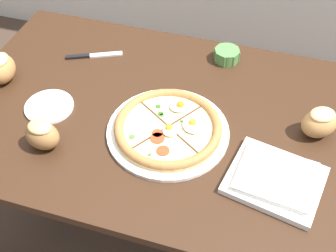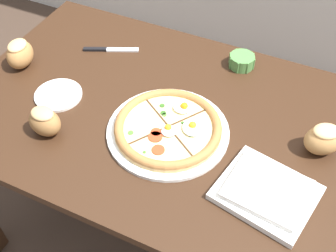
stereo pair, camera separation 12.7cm
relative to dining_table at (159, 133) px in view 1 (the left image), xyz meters
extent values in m
plane|color=#3D2D23|center=(0.00, 0.00, -0.64)|extent=(12.00, 12.00, 0.00)
cube|color=#331E11|center=(0.00, 0.00, 0.08)|extent=(1.33, 0.87, 0.03)
cube|color=#331E11|center=(-0.62, 0.38, -0.28)|extent=(0.06, 0.06, 0.71)
cube|color=#331E11|center=(0.62, 0.38, -0.28)|extent=(0.06, 0.06, 0.71)
cylinder|color=white|center=(0.05, -0.07, 0.10)|extent=(0.37, 0.37, 0.01)
cylinder|color=tan|center=(0.05, -0.07, 0.12)|extent=(0.33, 0.33, 0.01)
cylinder|color=beige|center=(0.05, -0.07, 0.12)|extent=(0.28, 0.28, 0.00)
torus|color=#A36B38|center=(0.05, -0.07, 0.13)|extent=(0.33, 0.33, 0.03)
cube|color=#472D19|center=(0.09, -0.01, 0.13)|extent=(0.08, 0.12, 0.00)
cube|color=#472D19|center=(0.00, -0.03, 0.13)|extent=(0.12, 0.08, 0.00)
cube|color=#472D19|center=(0.02, -0.13, 0.13)|extent=(0.08, 0.12, 0.00)
cube|color=#472D19|center=(0.11, -0.11, 0.13)|extent=(0.12, 0.08, 0.00)
cylinder|color=red|center=(0.07, -0.17, 0.13)|extent=(0.04, 0.04, 0.00)
cylinder|color=red|center=(0.04, -0.13, 0.13)|extent=(0.04, 0.04, 0.00)
cylinder|color=red|center=(0.12, -0.03, 0.13)|extent=(0.03, 0.03, 0.00)
cylinder|color=red|center=(0.03, -0.11, 0.13)|extent=(0.03, 0.03, 0.00)
ellipsoid|color=white|center=(0.06, 0.01, 0.13)|extent=(0.06, 0.06, 0.01)
sphere|color=orange|center=(0.07, 0.02, 0.14)|extent=(0.02, 0.02, 0.02)
ellipsoid|color=white|center=(0.13, -0.05, 0.13)|extent=(0.09, 0.09, 0.01)
sphere|color=#F4AD1E|center=(0.12, -0.05, 0.14)|extent=(0.02, 0.02, 0.02)
ellipsoid|color=white|center=(0.07, -0.09, 0.13)|extent=(0.07, 0.07, 0.01)
sphere|color=#F4AD1E|center=(0.06, -0.09, 0.14)|extent=(0.02, 0.02, 0.02)
cylinder|color=#477A2D|center=(0.02, -0.03, 0.13)|extent=(0.01, 0.01, 0.00)
cylinder|color=#2D5B1E|center=(0.02, -0.03, 0.13)|extent=(0.02, 0.02, 0.00)
cylinder|color=#477A2D|center=(-0.03, -0.14, 0.13)|extent=(0.02, 0.02, 0.00)
cylinder|color=#386B23|center=(0.04, -0.19, 0.13)|extent=(0.01, 0.01, 0.00)
cylinder|color=#2D5B1E|center=(0.09, -0.04, 0.13)|extent=(0.01, 0.01, 0.00)
cylinder|color=#2D5B1E|center=(0.00, 0.00, 0.13)|extent=(0.02, 0.02, 0.00)
cylinder|color=#386B23|center=(0.13, -0.08, 0.13)|extent=(0.01, 0.01, 0.00)
cylinder|color=#4C8442|center=(0.15, 0.33, 0.12)|extent=(0.09, 0.09, 0.05)
cylinder|color=gold|center=(0.15, 0.33, 0.13)|extent=(0.07, 0.07, 0.02)
cylinder|color=#4C8442|center=(0.20, 0.33, 0.12)|extent=(0.01, 0.01, 0.04)
cylinder|color=#4C8442|center=(0.19, 0.36, 0.12)|extent=(0.01, 0.01, 0.04)
cylinder|color=#4C8442|center=(0.15, 0.37, 0.12)|extent=(0.01, 0.01, 0.04)
cylinder|color=#4C8442|center=(0.12, 0.36, 0.12)|extent=(0.01, 0.01, 0.04)
cylinder|color=#4C8442|center=(0.11, 0.33, 0.12)|extent=(0.01, 0.01, 0.04)
cylinder|color=#4C8442|center=(0.12, 0.30, 0.12)|extent=(0.01, 0.01, 0.04)
cylinder|color=#4C8442|center=(0.15, 0.29, 0.12)|extent=(0.01, 0.01, 0.04)
cylinder|color=#4C8442|center=(0.19, 0.30, 0.12)|extent=(0.01, 0.01, 0.04)
cube|color=silver|center=(0.39, -0.17, 0.11)|extent=(0.29, 0.26, 0.02)
cube|color=silver|center=(0.39, -0.17, 0.13)|extent=(0.22, 0.20, 0.02)
ellipsoid|color=#A3703D|center=(-0.55, 0.00, 0.15)|extent=(0.10, 0.12, 0.10)
ellipsoid|color=olive|center=(-0.28, -0.23, 0.14)|extent=(0.11, 0.09, 0.09)
ellipsoid|color=tan|center=(-0.28, -0.23, 0.18)|extent=(0.08, 0.06, 0.03)
ellipsoid|color=#B27F47|center=(0.49, 0.05, 0.15)|extent=(0.14, 0.13, 0.09)
ellipsoid|color=#EAB775|center=(0.49, 0.05, 0.18)|extent=(0.10, 0.09, 0.03)
cube|color=silver|center=(-0.27, 0.23, 0.10)|extent=(0.12, 0.07, 0.01)
cube|color=black|center=(-0.37, 0.19, 0.10)|extent=(0.09, 0.05, 0.01)
cylinder|color=white|center=(-0.34, -0.08, 0.10)|extent=(0.16, 0.16, 0.01)
camera|label=1|loc=(0.30, -0.90, 1.06)|focal=45.00mm
camera|label=2|loc=(0.42, -0.85, 1.06)|focal=45.00mm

